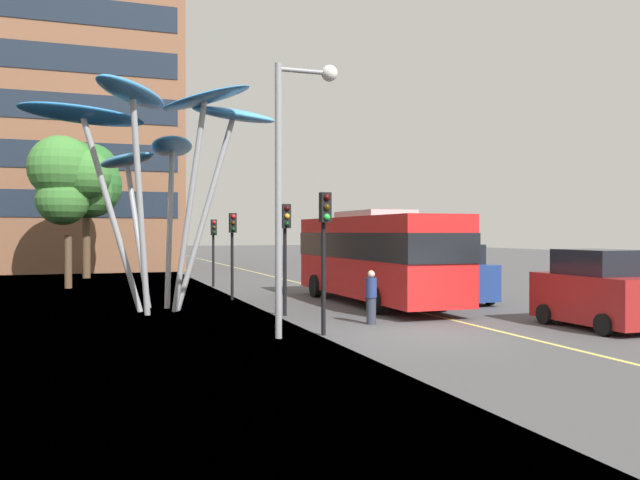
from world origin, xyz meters
TOP-DOWN VIEW (x-y plane):
  - ground at (-0.67, 0.00)m, footprint 120.00×240.00m
  - red_bus at (1.74, 7.32)m, footprint 2.81×10.74m
  - leaf_sculpture at (-6.43, 7.85)m, footprint 8.77×8.19m
  - traffic_light_kerb_near at (-2.68, 0.65)m, footprint 0.28×0.42m
  - traffic_light_kerb_far at (-2.51, 4.96)m, footprint 0.28×0.42m
  - traffic_light_island_mid at (-3.11, 10.59)m, footprint 0.28×0.42m
  - traffic_light_opposite at (-2.68, 17.32)m, footprint 0.28×0.42m
  - car_parked_near at (5.24, -0.67)m, footprint 1.98×3.90m
  - car_parked_mid at (4.90, 6.81)m, footprint 2.01×3.96m
  - street_lamp at (-3.57, 0.65)m, footprint 1.73×0.44m
  - tree_pavement_near at (-9.46, 18.54)m, footprint 4.00×3.74m
  - tree_pavement_far at (-9.16, 25.45)m, footprint 4.96×4.65m
  - pedestrian at (-0.61, 2.26)m, footprint 0.34×0.34m
  - backdrop_building at (-11.64, 37.96)m, footprint 18.86×14.24m

SIDE VIEW (x-z plane):
  - ground at x=-0.67m, z-range -0.10..0.00m
  - pedestrian at x=-0.61m, z-range 0.00..1.63m
  - car_parked_near at x=5.24m, z-range -0.07..2.21m
  - car_parked_mid at x=4.90m, z-range -0.07..2.24m
  - red_bus at x=1.74m, z-range 0.17..3.77m
  - traffic_light_opposite at x=-2.68m, z-range 0.78..4.20m
  - traffic_light_island_mid at x=-3.11m, z-range 0.80..4.36m
  - traffic_light_kerb_far at x=-2.51m, z-range 0.83..4.54m
  - traffic_light_kerb_near at x=-2.68m, z-range 0.86..4.70m
  - street_lamp at x=-3.57m, z-range 1.04..8.30m
  - tree_pavement_near at x=-9.46m, z-range 1.54..9.02m
  - tree_pavement_far at x=-9.16m, z-range 1.99..10.22m
  - leaf_sculpture at x=-6.43m, z-range 2.23..10.04m
  - backdrop_building at x=-11.64m, z-range 0.00..19.38m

